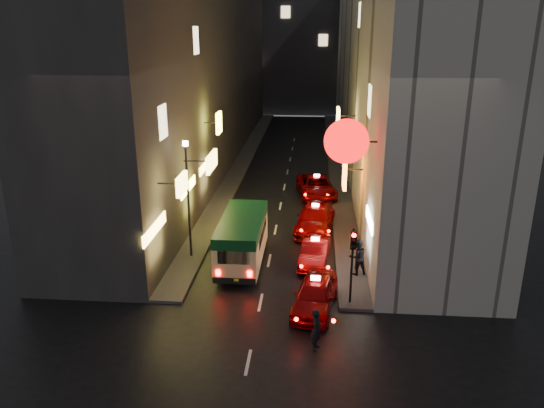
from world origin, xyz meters
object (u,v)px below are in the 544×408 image
(taxi_near, at_px, (315,292))
(traffic_light, at_px, (353,251))
(pedestrian_crossing, at_px, (317,327))
(minibus, at_px, (242,235))
(lamp_post, at_px, (188,192))

(taxi_near, height_order, traffic_light, traffic_light)
(taxi_near, xyz_separation_m, pedestrian_crossing, (0.07, -3.06, 0.14))
(minibus, distance_m, lamp_post, 3.59)
(lamp_post, bearing_deg, traffic_light, -28.91)
(minibus, distance_m, taxi_near, 5.81)
(taxi_near, bearing_deg, minibus, 131.02)
(pedestrian_crossing, bearing_deg, minibus, 38.89)
(taxi_near, height_order, pedestrian_crossing, pedestrian_crossing)
(taxi_near, bearing_deg, traffic_light, 12.71)
(minibus, bearing_deg, lamp_post, 169.35)
(lamp_post, bearing_deg, pedestrian_crossing, -49.81)
(minibus, height_order, traffic_light, traffic_light)
(taxi_near, relative_size, pedestrian_crossing, 2.84)
(taxi_near, height_order, lamp_post, lamp_post)
(pedestrian_crossing, relative_size, lamp_post, 0.31)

